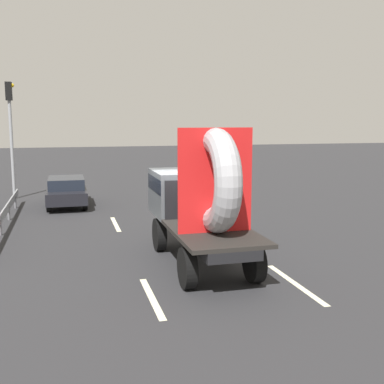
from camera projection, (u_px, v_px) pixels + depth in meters
The scene contains 9 objects.
ground_plane at pixel (192, 255), 14.07m from camera, with size 120.00×120.00×0.00m, color #28282B.
flatbed_truck at pixel (197, 198), 13.29m from camera, with size 2.02×5.53×3.79m.
distant_sedan at pixel (67, 191), 22.01m from camera, with size 1.77×4.12×1.35m.
traffic_light at pixel (11, 123), 23.64m from camera, with size 0.42×0.36×5.84m.
guardrail at pixel (4, 213), 17.65m from camera, with size 0.10×10.61×0.71m.
lane_dash_left_near at pixel (152, 298), 10.66m from camera, with size 2.58×0.16×0.01m, color beige.
lane_dash_left_far at pixel (115, 224), 18.23m from camera, with size 2.61×0.16×0.01m, color beige.
lane_dash_right_near at pixel (295, 284), 11.58m from camera, with size 2.99×0.16×0.01m, color beige.
lane_dash_right_far at pixel (203, 218), 19.31m from camera, with size 2.32×0.16×0.01m, color beige.
Camera 1 is at (-3.51, -13.17, 3.96)m, focal length 44.30 mm.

